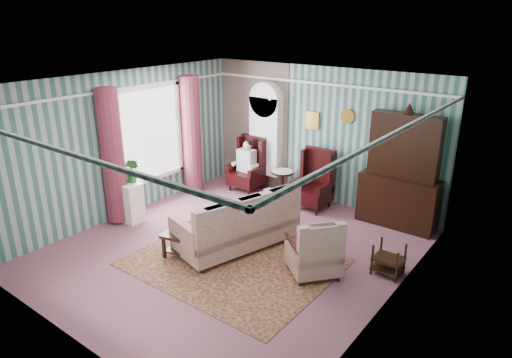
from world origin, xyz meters
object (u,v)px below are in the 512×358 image
Objects in this scene: dresser_hutch at (402,168)px; coffee_table at (191,245)px; wingback_left at (247,164)px; round_side_table at (282,184)px; sofa at (237,222)px; bookcase at (265,142)px; floral_armchair at (314,246)px; wingback_right at (312,180)px; seated_woman at (247,166)px; plant_stand at (129,202)px; nest_table at (389,259)px.

dresser_hutch is 4.16m from coffee_table.
wingback_left reaches higher than round_side_table.
sofa is at bearing -127.09° from dresser_hutch.
floral_armchair is at bearing -42.69° from bookcase.
wingback_right is 1.28× the size of floral_armchair.
wingback_left reaches higher than coffee_table.
seated_woman is 1.33× the size of coffee_table.
plant_stand is at bearing -144.92° from dresser_hutch.
round_side_table is 0.75× the size of plant_stand.
wingback_right reaches higher than round_side_table.
bookcase is 3.05m from sofa.
bookcase is 3.94m from floral_armchair.
coffee_table is (0.29, -3.20, -0.08)m from round_side_table.
dresser_hutch is 2.00× the size of seated_woman.
plant_stand is 2.42m from sofa.
bookcase is 4.37m from nest_table.
plant_stand is 2.02m from coffee_table.
seated_woman is (-3.50, -0.27, -0.59)m from dresser_hutch.
dresser_hutch is 1.86m from wingback_right.
sofa is (-1.93, -2.55, -0.71)m from dresser_hutch.
bookcase reaches higher than plant_stand.
floral_armchair is at bearing -58.82° from wingback_right.
wingback_left is 0.04m from seated_woman.
floral_armchair is at bearing -35.87° from seated_woman.
floral_armchair is at bearing 7.28° from plant_stand.
nest_table is at bearing -33.75° from wingback_right.
dresser_hutch is 2.75m from round_side_table.
dresser_hutch is (3.25, -0.12, 0.06)m from bookcase.
round_side_table is (0.90, 0.15, -0.33)m from wingback_left.
dresser_hutch is at bearing -21.15° from sofa.
dresser_hutch reaches higher than nest_table.
coffee_table is at bearing -100.38° from wingback_right.
nest_table is at bearing -72.61° from dresser_hutch.
sofa is at bearing 11.17° from plant_stand.
nest_table is 0.25× the size of sofa.
round_side_table reaches higher than nest_table.
wingback_left is 3.84m from floral_armchair.
bookcase is 3.39m from plant_stand.
bookcase is at bearing 71.51° from plant_stand.
dresser_hutch is at bearing 8.77° from wingback_right.
sofa is 1.54m from floral_armchair.
round_side_table is (-2.60, -0.12, -0.88)m from dresser_hutch.
coffee_table is at bearing 152.38° from floral_armchair.
plant_stand is at bearing -108.49° from bookcase.
round_side_table is at bearing -20.27° from bookcase.
bookcase is 0.95× the size of dresser_hutch.
floral_armchair is at bearing -143.85° from nest_table.
seated_woman reaches higher than coffee_table.
dresser_hutch is 3.28m from sofa.
bookcase is 0.68m from wingback_left.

